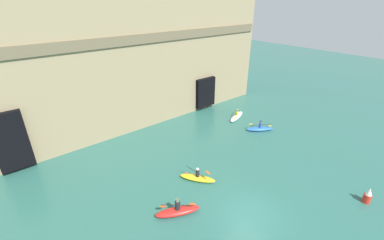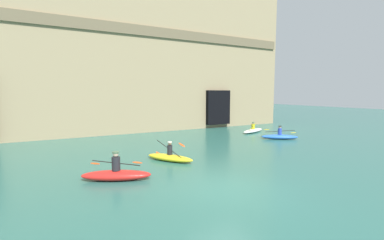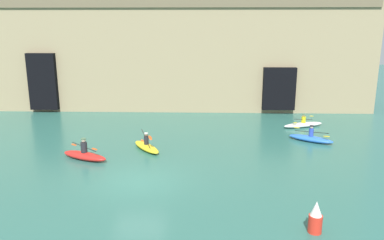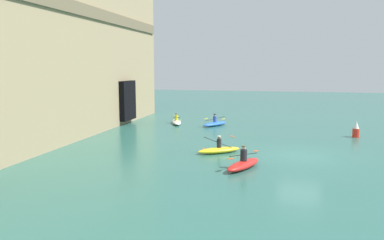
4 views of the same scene
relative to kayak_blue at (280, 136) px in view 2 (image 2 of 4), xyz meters
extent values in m
plane|color=#2D665B|center=(-10.11, -6.89, -0.22)|extent=(120.00, 120.00, 0.00)
cube|color=#9E8966|center=(-10.57, 10.93, 8.16)|extent=(36.44, 5.27, 16.75)
cube|color=brown|center=(-10.57, 8.25, 9.05)|extent=(35.71, 0.24, 0.89)
cube|color=black|center=(-0.61, 8.15, 1.95)|extent=(2.74, 0.70, 3.60)
ellipsoid|color=blue|center=(0.00, 0.00, -0.04)|extent=(2.86, 2.26, 0.37)
cylinder|color=#2D47B7|center=(0.00, 0.00, 0.40)|extent=(0.30, 0.30, 0.50)
sphere|color=beige|center=(0.00, 0.00, 0.75)|extent=(0.20, 0.20, 0.20)
cylinder|color=#232328|center=(0.00, 0.00, 0.83)|extent=(0.26, 0.26, 0.06)
cylinder|color=black|center=(0.00, 0.00, 0.42)|extent=(1.78, 1.49, 0.26)
ellipsoid|color=yellow|center=(0.78, -0.65, 0.32)|extent=(0.46, 0.42, 0.09)
ellipsoid|color=yellow|center=(-0.78, 0.65, 0.52)|extent=(0.46, 0.42, 0.09)
ellipsoid|color=white|center=(0.45, 3.70, -0.06)|extent=(3.32, 1.89, 0.33)
cylinder|color=gold|center=(0.45, 3.70, 0.34)|extent=(0.32, 0.32, 0.45)
sphere|color=tan|center=(0.45, 3.70, 0.66)|extent=(0.18, 0.18, 0.18)
cylinder|color=#4C6B4C|center=(0.45, 3.70, 0.73)|extent=(0.23, 0.23, 0.06)
cylinder|color=black|center=(0.45, 3.70, 0.36)|extent=(1.66, 1.20, 0.34)
ellipsoid|color=yellow|center=(-0.27, 3.18, 0.23)|extent=(0.46, 0.40, 0.12)
ellipsoid|color=yellow|center=(1.17, 4.21, 0.50)|extent=(0.46, 0.40, 0.12)
ellipsoid|color=red|center=(-13.68, -3.88, -0.01)|extent=(3.01, 1.92, 0.43)
cylinder|color=#232328|center=(-13.68, -3.88, 0.50)|extent=(0.35, 0.35, 0.58)
sphere|color=beige|center=(-13.68, -3.88, 0.90)|extent=(0.22, 0.22, 0.22)
cylinder|color=#4C6B4C|center=(-13.68, -3.88, 0.99)|extent=(0.28, 0.28, 0.06)
cylinder|color=black|center=(-13.68, -3.88, 0.53)|extent=(1.74, 1.29, 0.17)
ellipsoid|color=#D84C19|center=(-12.91, -4.44, 0.59)|extent=(0.46, 0.41, 0.08)
ellipsoid|color=#D84C19|center=(-14.44, -3.32, 0.47)|extent=(0.46, 0.41, 0.08)
ellipsoid|color=yellow|center=(-10.45, -2.07, -0.04)|extent=(2.22, 2.72, 0.36)
cylinder|color=#232328|center=(-10.45, -2.07, 0.40)|extent=(0.28, 0.28, 0.51)
sphere|color=#9E704C|center=(-10.45, -2.07, 0.75)|extent=(0.19, 0.19, 0.19)
cylinder|color=silver|center=(-10.45, -2.07, 0.82)|extent=(0.24, 0.24, 0.06)
cylinder|color=black|center=(-10.45, -2.07, 0.42)|extent=(0.85, 1.78, 0.84)
ellipsoid|color=#D84C19|center=(-10.09, -2.85, 0.78)|extent=(0.34, 0.46, 0.22)
ellipsoid|color=#D84C19|center=(-10.81, -1.30, 0.06)|extent=(0.34, 0.46, 0.22)
camera|label=1|loc=(-20.84, -14.15, 12.64)|focal=24.00mm
camera|label=2|loc=(-15.77, -14.76, 3.48)|focal=24.00mm
camera|label=3|loc=(-6.99, -23.60, 7.00)|focal=35.00mm
camera|label=4|loc=(-32.67, -5.62, 5.03)|focal=35.00mm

